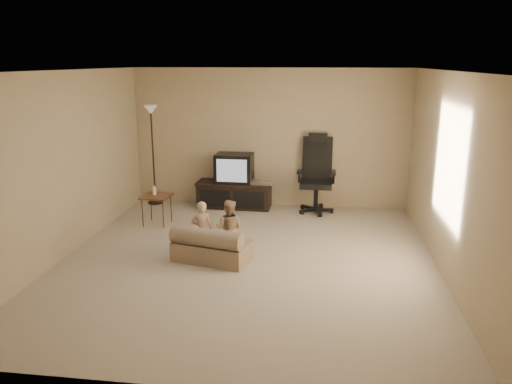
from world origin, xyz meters
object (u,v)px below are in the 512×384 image
Objects in this scene: toddler_left at (202,230)px; toddler_right at (229,229)px; office_chair at (316,184)px; side_table at (156,196)px; child_sofa at (211,247)px; floor_lamp at (152,133)px; tv_stand at (235,185)px.

toddler_left is 1.00× the size of toddler_right.
office_chair is at bearing -107.63° from toddler_right.
toddler_left reaches higher than side_table.
child_sofa is 1.37× the size of toddler_right.
toddler_left is (1.53, -2.55, -0.93)m from floor_lamp.
toddler_left is at bearing -50.86° from side_table.
child_sofa is 0.26m from toddler_left.
tv_stand is 1.01× the size of office_chair.
tv_stand is 2.40m from toddler_right.
toddler_right is (0.34, -2.38, -0.01)m from tv_stand.
office_chair is at bearing 75.38° from child_sofa.
office_chair is 2.08× the size of side_table.
tv_stand is at bearing 46.43° from side_table.
child_sofa is (1.23, -1.42, -0.28)m from side_table.
office_chair is 2.87m from child_sofa.
side_table is 0.82× the size of toddler_left.
floor_lamp is at bearing 178.97° from office_chair.
floor_lamp is 3.22m from toddler_right.
tv_stand is 1.80m from floor_lamp.
child_sofa is (0.13, -2.57, -0.21)m from tv_stand.
office_chair reaches higher than child_sofa.
side_table is 0.36× the size of floor_lamp.
floor_lamp is 3.32m from child_sofa.
office_chair reaches higher than tv_stand.
tv_stand is 0.76× the size of floor_lamp.
office_chair is at bearing -2.12° from floor_lamp.
toddler_left is at bearing -88.81° from tv_stand.
toddler_left is (-0.01, -2.49, -0.01)m from tv_stand.
child_sofa is (1.67, -2.63, -1.14)m from floor_lamp.
tv_stand is 2.10× the size of side_table.
tv_stand is 2.49m from toddler_left.
office_chair reaches higher than toddler_left.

